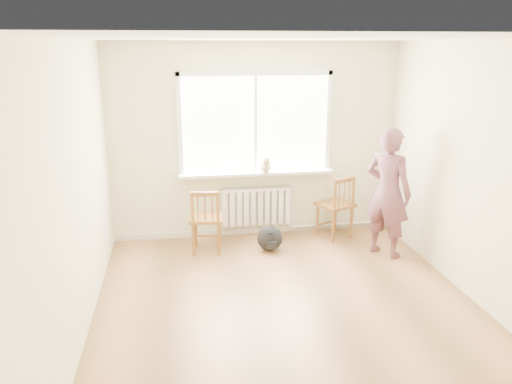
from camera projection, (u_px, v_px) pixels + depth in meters
name	position (u px, v px, depth m)	size (l,w,h in m)	color
floor	(289.00, 310.00, 5.18)	(4.50, 4.50, 0.00)	#A66F44
ceiling	(295.00, 38.00, 4.41)	(4.50, 4.50, 0.00)	white
back_wall	(255.00, 142.00, 6.93)	(4.00, 0.01, 2.70)	beige
window	(255.00, 120.00, 6.81)	(2.12, 0.05, 1.42)	white
windowsill	(256.00, 173.00, 6.94)	(2.15, 0.22, 0.04)	white
radiator	(256.00, 206.00, 7.10)	(1.00, 0.12, 0.55)	white
heating_pipe	(339.00, 224.00, 7.42)	(0.04, 0.04, 1.40)	silver
baseboard	(255.00, 230.00, 7.28)	(4.00, 0.03, 0.08)	beige
chair_left	(206.00, 221.00, 6.50)	(0.48, 0.46, 0.87)	#8E5E29
chair_right	(337.00, 207.00, 7.00)	(0.58, 0.57, 0.91)	#8E5E29
person	(388.00, 193.00, 6.33)	(0.61, 0.40, 1.68)	#C14065
cat	(265.00, 165.00, 6.84)	(0.18, 0.40, 0.27)	#D0B78E
backpack	(270.00, 238.00, 6.63)	(0.34, 0.26, 0.34)	black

